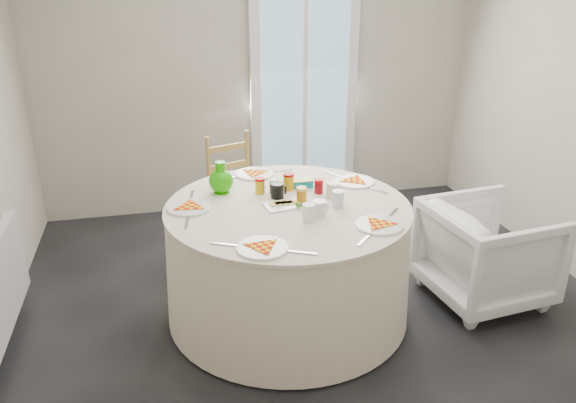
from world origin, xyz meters
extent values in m
plane|color=black|center=(0.00, 0.00, 0.00)|extent=(4.00, 4.00, 0.00)
cube|color=#BCB5A3|center=(0.00, 2.00, 1.30)|extent=(4.00, 0.02, 2.60)
cube|color=silver|center=(0.40, 1.95, 1.05)|extent=(1.00, 0.08, 2.10)
cube|color=silver|center=(-1.94, 0.20, 0.38)|extent=(0.07, 1.00, 0.55)
cylinder|color=#F7E2D0|center=(-0.19, 0.09, 0.38)|extent=(1.58, 1.58, 0.80)
imported|color=white|center=(1.17, -0.05, 0.39)|extent=(0.77, 0.81, 0.76)
cube|color=#058092|center=(-0.02, 0.38, 0.79)|extent=(0.14, 0.10, 0.05)
camera|label=1|loc=(-0.93, -3.04, 2.14)|focal=35.00mm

